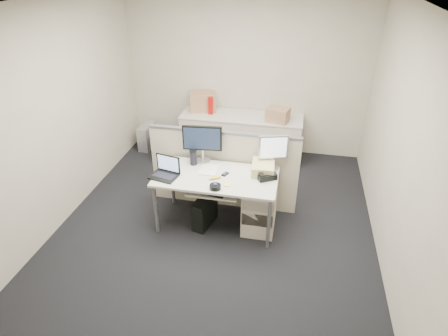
% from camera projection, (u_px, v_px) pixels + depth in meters
% --- Properties ---
extents(floor, '(4.00, 4.50, 0.01)m').
position_uv_depth(floor, '(217.00, 223.00, 4.96)').
color(floor, black).
rests_on(floor, ground).
extents(ceiling, '(4.00, 4.50, 0.01)m').
position_uv_depth(ceiling, '(214.00, 1.00, 3.59)').
color(ceiling, white).
rests_on(ceiling, ground).
extents(wall_back, '(4.00, 0.02, 2.70)m').
position_uv_depth(wall_back, '(246.00, 74.00, 6.17)').
color(wall_back, beige).
rests_on(wall_back, ground).
extents(wall_front, '(4.00, 0.02, 2.70)m').
position_uv_depth(wall_front, '(138.00, 275.00, 2.37)').
color(wall_front, beige).
rests_on(wall_front, ground).
extents(wall_left, '(0.02, 4.50, 2.70)m').
position_uv_depth(wall_left, '(58.00, 116.00, 4.62)').
color(wall_left, beige).
rests_on(wall_left, ground).
extents(wall_right, '(0.02, 4.50, 2.70)m').
position_uv_depth(wall_right, '(401.00, 146.00, 3.93)').
color(wall_right, beige).
rests_on(wall_right, ground).
extents(desk, '(1.50, 0.75, 0.73)m').
position_uv_depth(desk, '(216.00, 180.00, 4.62)').
color(desk, beige).
rests_on(desk, floor).
extents(keyboard_tray, '(0.62, 0.32, 0.02)m').
position_uv_depth(keyboard_tray, '(213.00, 191.00, 4.49)').
color(keyboard_tray, beige).
rests_on(keyboard_tray, desk).
extents(drawer_pedestal, '(0.40, 0.55, 0.65)m').
position_uv_depth(drawer_pedestal, '(260.00, 206.00, 4.74)').
color(drawer_pedestal, beige).
rests_on(drawer_pedestal, floor).
extents(cubicle_partition, '(2.00, 0.06, 1.10)m').
position_uv_depth(cubicle_partition, '(224.00, 170.00, 5.05)').
color(cubicle_partition, beige).
rests_on(cubicle_partition, floor).
extents(back_counter, '(2.00, 0.60, 0.72)m').
position_uv_depth(back_counter, '(241.00, 136.00, 6.40)').
color(back_counter, beige).
rests_on(back_counter, floor).
extents(monitor_main, '(0.52, 0.24, 0.50)m').
position_uv_depth(monitor_main, '(202.00, 144.00, 4.77)').
color(monitor_main, black).
rests_on(monitor_main, desk).
extents(monitor_small, '(0.40, 0.28, 0.45)m').
position_uv_depth(monitor_small, '(273.00, 153.00, 4.63)').
color(monitor_small, '#B7B7BC').
rests_on(monitor_small, desk).
extents(laptop, '(0.37, 0.30, 0.24)m').
position_uv_depth(laptop, '(163.00, 168.00, 4.50)').
color(laptop, black).
rests_on(laptop, desk).
extents(trackball, '(0.14, 0.14, 0.05)m').
position_uv_depth(trackball, '(215.00, 187.00, 4.33)').
color(trackball, black).
rests_on(trackball, desk).
extents(desk_phone, '(0.29, 0.27, 0.07)m').
position_uv_depth(desk_phone, '(266.00, 175.00, 4.53)').
color(desk_phone, black).
rests_on(desk_phone, desk).
extents(paper_stack, '(0.22, 0.29, 0.01)m').
position_uv_depth(paper_stack, '(209.00, 170.00, 4.70)').
color(paper_stack, silver).
rests_on(paper_stack, desk).
extents(sticky_pad, '(0.08, 0.08, 0.01)m').
position_uv_depth(sticky_pad, '(228.00, 185.00, 4.40)').
color(sticky_pad, '#FFD452').
rests_on(sticky_pad, desk).
extents(travel_mug, '(0.11, 0.11, 0.19)m').
position_uv_depth(travel_mug, '(193.00, 158.00, 4.78)').
color(travel_mug, black).
rests_on(travel_mug, desk).
extents(banana, '(0.16, 0.12, 0.04)m').
position_uv_depth(banana, '(215.00, 178.00, 4.51)').
color(banana, gold).
rests_on(banana, desk).
extents(cellphone, '(0.09, 0.11, 0.01)m').
position_uv_depth(cellphone, '(225.00, 174.00, 4.61)').
color(cellphone, black).
rests_on(cellphone, desk).
extents(manila_folders, '(0.30, 0.37, 0.13)m').
position_uv_depth(manila_folders, '(263.00, 168.00, 4.63)').
color(manila_folders, tan).
rests_on(manila_folders, desk).
extents(keyboard, '(0.44, 0.21, 0.02)m').
position_uv_depth(keyboard, '(208.00, 191.00, 4.45)').
color(keyboard, black).
rests_on(keyboard, keyboard_tray).
extents(pc_tower_desk, '(0.27, 0.45, 0.40)m').
position_uv_depth(pc_tower_desk, '(205.00, 212.00, 4.84)').
color(pc_tower_desk, black).
rests_on(pc_tower_desk, floor).
extents(pc_tower_spare_dark, '(0.26, 0.51, 0.45)m').
position_uv_depth(pc_tower_spare_dark, '(162.00, 144.00, 6.45)').
color(pc_tower_spare_dark, black).
rests_on(pc_tower_spare_dark, floor).
extents(pc_tower_spare_silver, '(0.21, 0.48, 0.43)m').
position_uv_depth(pc_tower_spare_silver, '(148.00, 136.00, 6.74)').
color(pc_tower_spare_silver, '#B7B7BC').
rests_on(pc_tower_spare_silver, floor).
extents(cardboard_box_left, '(0.51, 0.44, 0.32)m').
position_uv_depth(cardboard_box_left, '(202.00, 102.00, 6.36)').
color(cardboard_box_left, '#A07253').
rests_on(cardboard_box_left, back_counter).
extents(cardboard_box_right, '(0.40, 0.34, 0.25)m').
position_uv_depth(cardboard_box_right, '(278.00, 115.00, 5.95)').
color(cardboard_box_right, '#A07253').
rests_on(cardboard_box_right, back_counter).
extents(red_binder, '(0.15, 0.34, 0.31)m').
position_uv_depth(red_binder, '(211.00, 103.00, 6.32)').
color(red_binder, '#9C0C09').
rests_on(red_binder, back_counter).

